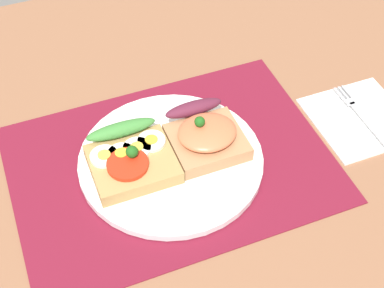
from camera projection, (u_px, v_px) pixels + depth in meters
ground_plane at (171, 172)px, 76.52cm from camera, size 120.00×90.00×3.20cm
placemat at (171, 164)px, 75.22cm from camera, size 41.57×30.08×0.30cm
plate at (171, 160)px, 74.73cm from camera, size 24.34×24.34×1.01cm
sandwich_egg_tomato at (131, 159)px, 72.30cm from camera, size 10.64×10.69×4.14cm
sandwich_salmon at (205, 135)px, 74.55cm from camera, size 9.51×10.14×5.23cm
napkin at (360, 118)px, 80.73cm from camera, size 13.22×13.44×0.60cm
fork at (360, 113)px, 80.71cm from camera, size 1.62×12.69×0.32cm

